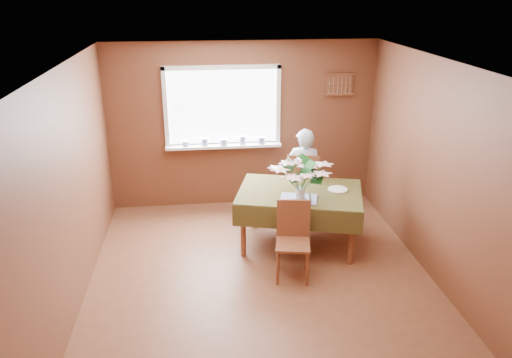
{
  "coord_description": "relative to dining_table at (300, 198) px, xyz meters",
  "views": [
    {
      "loc": [
        -0.65,
        -5.0,
        3.24
      ],
      "look_at": [
        0.0,
        0.55,
        1.05
      ],
      "focal_mm": 35.0,
      "sensor_mm": 36.0,
      "label": 1
    }
  ],
  "objects": [
    {
      "name": "wall_front",
      "position": [
        -0.6,
        -3.04,
        0.58
      ],
      "size": [
        4.0,
        0.0,
        4.0
      ],
      "primitive_type": "plane",
      "rotation": [
        -1.57,
        0.0,
        0.0
      ],
      "color": "brown",
      "rests_on": "floor"
    },
    {
      "name": "dining_table",
      "position": [
        0.0,
        0.0,
        0.0
      ],
      "size": [
        1.8,
        1.45,
        0.77
      ],
      "rotation": [
        0.0,
        0.0,
        -0.27
      ],
      "color": "brown",
      "rests_on": "floor"
    },
    {
      "name": "wall_back",
      "position": [
        -0.6,
        1.46,
        0.58
      ],
      "size": [
        4.0,
        0.0,
        4.0
      ],
      "primitive_type": "plane",
      "rotation": [
        1.57,
        0.0,
        0.0
      ],
      "color": "brown",
      "rests_on": "floor"
    },
    {
      "name": "seated_woman",
      "position": [
        0.19,
        0.7,
        0.03
      ],
      "size": [
        0.57,
        0.45,
        1.39
      ],
      "primitive_type": "imported",
      "rotation": [
        0.0,
        0.0,
        2.9
      ],
      "color": "white",
      "rests_on": "floor"
    },
    {
      "name": "chair_far",
      "position": [
        0.18,
        0.69,
        -0.11
      ],
      "size": [
        0.54,
        0.54,
        1.04
      ],
      "rotation": [
        0.0,
        0.0,
        2.91
      ],
      "color": "brown",
      "rests_on": "floor"
    },
    {
      "name": "wall_left",
      "position": [
        -2.6,
        -0.79,
        0.58
      ],
      "size": [
        0.0,
        4.5,
        4.5
      ],
      "primitive_type": "plane",
      "rotation": [
        1.57,
        0.0,
        1.57
      ],
      "color": "brown",
      "rests_on": "floor"
    },
    {
      "name": "ceiling",
      "position": [
        -0.6,
        -0.79,
        1.83
      ],
      "size": [
        4.5,
        4.5,
        0.0
      ],
      "primitive_type": "plane",
      "rotation": [
        3.14,
        0.0,
        0.0
      ],
      "color": "white",
      "rests_on": "wall_back"
    },
    {
      "name": "floor",
      "position": [
        -0.6,
        -0.79,
        -0.67
      ],
      "size": [
        4.5,
        4.5,
        0.0
      ],
      "primitive_type": "plane",
      "color": "brown",
      "rests_on": "ground"
    },
    {
      "name": "table_knife",
      "position": [
        0.08,
        -0.22,
        0.1
      ],
      "size": [
        0.05,
        0.24,
        0.0
      ],
      "primitive_type": "cube",
      "rotation": [
        0.0,
        0.0,
        -0.13
      ],
      "color": "silver",
      "rests_on": "dining_table"
    },
    {
      "name": "spoon_rack",
      "position": [
        0.85,
        1.42,
        1.18
      ],
      "size": [
        0.44,
        0.05,
        0.33
      ],
      "color": "brown",
      "rests_on": "wall_back"
    },
    {
      "name": "chair_near",
      "position": [
        -0.22,
        -0.71,
        -0.17
      ],
      "size": [
        0.46,
        0.46,
        0.92
      ],
      "rotation": [
        0.0,
        0.0,
        -0.18
      ],
      "color": "brown",
      "rests_on": "floor"
    },
    {
      "name": "wall_right",
      "position": [
        1.4,
        -0.79,
        0.58
      ],
      "size": [
        0.0,
        4.5,
        4.5
      ],
      "primitive_type": "plane",
      "rotation": [
        1.57,
        0.0,
        -1.57
      ],
      "color": "brown",
      "rests_on": "floor"
    },
    {
      "name": "window_assembly",
      "position": [
        -0.89,
        1.41,
        0.68
      ],
      "size": [
        1.72,
        0.2,
        1.22
      ],
      "color": "white",
      "rests_on": "wall_back"
    },
    {
      "name": "flower_bouquet",
      "position": [
        -0.05,
        -0.25,
        0.42
      ],
      "size": [
        0.6,
        0.6,
        0.51
      ],
      "rotation": [
        0.0,
        0.0,
        -0.04
      ],
      "color": "white",
      "rests_on": "dining_table"
    },
    {
      "name": "side_plate",
      "position": [
        0.49,
        -0.02,
        0.1
      ],
      "size": [
        0.28,
        0.28,
        0.01
      ],
      "primitive_type": "cylinder",
      "rotation": [
        0.0,
        0.0,
        0.11
      ],
      "color": "white",
      "rests_on": "dining_table"
    }
  ]
}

